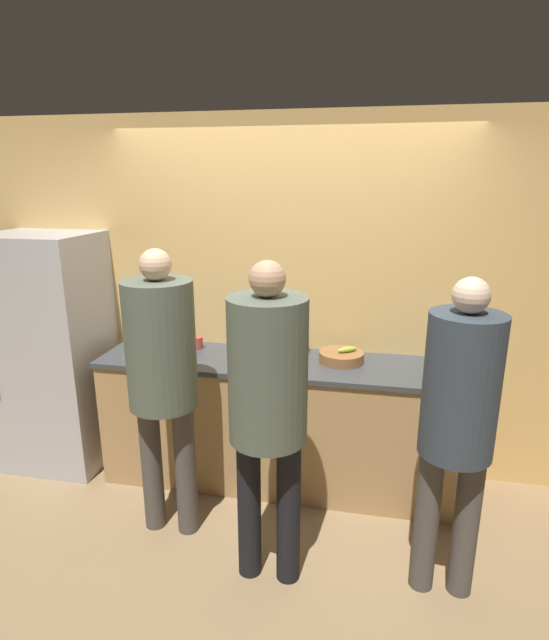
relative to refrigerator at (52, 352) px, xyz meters
name	(u,v)px	position (x,y,z in m)	size (l,w,h in m)	color
ground_plane	(270,508)	(1.76, -0.32, -0.89)	(14.00, 14.00, 0.00)	#8C704C
wall_back	(288,300)	(1.76, 0.34, 0.41)	(5.20, 0.06, 2.60)	#E0B266
counter	(280,421)	(1.76, 0.04, -0.42)	(2.54, 0.64, 0.94)	tan
refrigerator	(52,352)	(0.00, 0.00, 0.00)	(0.77, 0.67, 1.78)	#B7B7BC
person_left	(162,366)	(1.18, -0.63, 0.21)	(0.41, 0.41, 1.79)	#4C4742
person_center	(268,394)	(1.87, -0.89, 0.21)	(0.41, 0.41, 1.79)	black
person_right	(458,414)	(2.81, -0.81, 0.15)	(0.36, 0.36, 1.73)	#4C4742
fruit_bowl	(342,357)	(2.18, 0.08, 0.09)	(0.31, 0.31, 0.11)	brown
utensil_crock	(302,343)	(1.88, 0.23, 0.12)	(0.10, 0.10, 0.25)	#ADA393
bottle_green	(439,369)	(2.79, -0.14, 0.13)	(0.08, 0.08, 0.21)	#236033
bottle_amber	(442,361)	(2.83, 0.02, 0.13)	(0.08, 0.08, 0.20)	brown
bottle_red	(249,353)	(1.57, -0.08, 0.13)	(0.05, 0.05, 0.20)	red
cup_red	(198,343)	(1.11, 0.16, 0.09)	(0.07, 0.07, 0.09)	#A33D33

